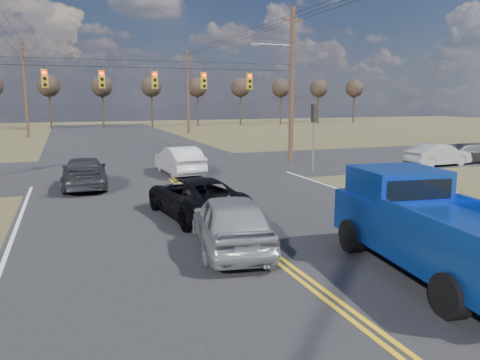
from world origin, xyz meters
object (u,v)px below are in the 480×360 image
object	(u,v)px
silver_suv	(230,221)
white_car_queue	(179,160)
black_suv	(196,197)
pickup_truck	(429,226)
cross_car_east_near	(438,155)
cross_car_east_far	(472,153)
dgrey_car_queue	(84,173)

from	to	relation	value
silver_suv	white_car_queue	distance (m)	13.66
black_suv	white_car_queue	size ratio (longest dim) A/B	1.08
pickup_truck	silver_suv	distance (m)	5.22
silver_suv	cross_car_east_near	bearing A→B (deg)	-139.07
black_suv	cross_car_east_far	xyz separation A→B (m)	(20.97, 7.53, -0.08)
pickup_truck	cross_car_east_far	size ratio (longest dim) A/B	1.48
cross_car_east_near	cross_car_east_far	bearing A→B (deg)	-86.34
silver_suv	white_car_queue	xyz separation A→B (m)	(1.66, 13.56, -0.02)
white_car_queue	cross_car_east_near	xyz separation A→B (m)	(16.06, -2.50, -0.07)
white_car_queue	cross_car_east_near	bearing A→B (deg)	167.34
silver_suv	black_suv	distance (m)	3.99
black_suv	dgrey_car_queue	distance (m)	7.99
silver_suv	black_suv	xyz separation A→B (m)	(0.06, 3.99, -0.09)
pickup_truck	silver_suv	world-z (taller)	pickup_truck
silver_suv	black_suv	world-z (taller)	silver_suv
black_suv	pickup_truck	bearing A→B (deg)	110.82
pickup_truck	white_car_queue	bearing A→B (deg)	104.36
pickup_truck	white_car_queue	xyz separation A→B (m)	(-2.30, 16.93, -0.36)
dgrey_car_queue	cross_car_east_far	xyz separation A→B (m)	(24.55, 0.39, -0.09)
white_car_queue	dgrey_car_queue	xyz separation A→B (m)	(-5.17, -2.43, -0.06)
white_car_queue	cross_car_east_near	distance (m)	16.26
silver_suv	cross_car_east_far	distance (m)	23.99
silver_suv	cross_car_east_far	xyz separation A→B (m)	(21.04, 11.52, -0.17)
pickup_truck	white_car_queue	distance (m)	17.09
silver_suv	cross_car_east_near	distance (m)	20.90
silver_suv	cross_car_east_far	size ratio (longest dim) A/B	1.07
silver_suv	cross_car_east_near	xyz separation A→B (m)	(17.73, 11.06, -0.09)
black_suv	dgrey_car_queue	size ratio (longest dim) A/B	1.03
dgrey_car_queue	cross_car_east_near	world-z (taller)	dgrey_car_queue
cross_car_east_far	black_suv	bearing A→B (deg)	114.62
pickup_truck	cross_car_east_near	size ratio (longest dim) A/B	1.51
black_suv	cross_car_east_far	size ratio (longest dim) A/B	1.17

